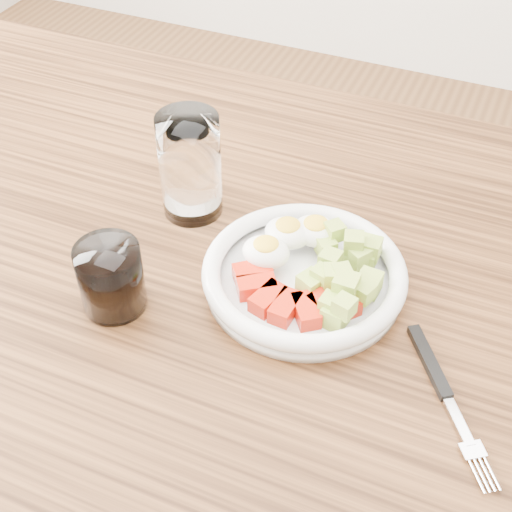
{
  "coord_description": "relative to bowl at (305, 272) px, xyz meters",
  "views": [
    {
      "loc": [
        0.22,
        -0.54,
        1.36
      ],
      "look_at": [
        -0.01,
        0.01,
        0.8
      ],
      "focal_mm": 50.0,
      "sensor_mm": 36.0,
      "label": 1
    }
  ],
  "objects": [
    {
      "name": "dining_table",
      "position": [
        -0.05,
        -0.02,
        -0.12
      ],
      "size": [
        1.5,
        0.9,
        0.77
      ],
      "color": "brown",
      "rests_on": "ground"
    },
    {
      "name": "bowl",
      "position": [
        0.0,
        0.0,
        0.0
      ],
      "size": [
        0.23,
        0.23,
        0.06
      ],
      "color": "white",
      "rests_on": "dining_table"
    },
    {
      "name": "fork",
      "position": [
        0.17,
        -0.08,
        -0.02
      ],
      "size": [
        0.12,
        0.17,
        0.01
      ],
      "color": "black",
      "rests_on": "dining_table"
    },
    {
      "name": "water_glass",
      "position": [
        -0.18,
        0.07,
        0.05
      ],
      "size": [
        0.08,
        0.08,
        0.14
      ],
      "primitive_type": "cylinder",
      "color": "white",
      "rests_on": "dining_table"
    },
    {
      "name": "coffee_glass",
      "position": [
        -0.19,
        -0.11,
        0.02
      ],
      "size": [
        0.07,
        0.07,
        0.08
      ],
      "color": "white",
      "rests_on": "dining_table"
    }
  ]
}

